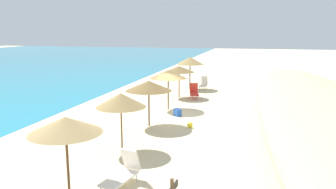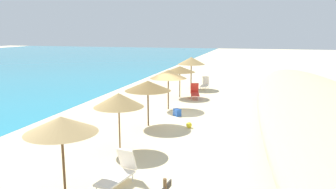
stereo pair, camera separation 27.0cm
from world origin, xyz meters
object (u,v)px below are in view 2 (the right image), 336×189
Objects in this scene: beach_umbrella_2 at (148,86)px; lounge_chair_2 at (119,172)px; lounge_chair_1 at (195,92)px; beach_ball at (189,125)px; beach_umbrella_5 at (191,61)px; lounge_chair_0 at (205,84)px; beach_umbrella_3 at (168,74)px; beach_umbrella_0 at (61,125)px; beach_umbrella_1 at (119,100)px; cooler_box at (177,112)px; beach_umbrella_4 at (180,69)px.

lounge_chair_2 is at bearing -169.05° from beach_umbrella_2.
lounge_chair_1 reaches higher than beach_ball.
beach_umbrella_5 reaches higher than lounge_chair_0.
beach_ball is (7.22, -0.88, -0.30)m from lounge_chair_2.
beach_umbrella_3 is 8.11m from beach_umbrella_5.
beach_umbrella_1 reaches higher than beach_umbrella_0.
lounge_chair_2 reaches higher than cooler_box.
lounge_chair_1 is (4.03, -1.00, -1.85)m from beach_umbrella_3.
beach_umbrella_4 is at bearing 1.33° from beach_umbrella_2.
lounge_chair_2 is (-19.24, -1.49, -2.06)m from beach_umbrella_5.
lounge_chair_0 is at bearing -0.54° from cooler_box.
beach_umbrella_1 is at bearing 152.49° from beach_ball.
beach_umbrella_4 reaches higher than lounge_chair_1.
beach_umbrella_5 is 4.69m from lounge_chair_1.
cooler_box reaches higher than beach_ball.
lounge_chair_1 is 8.04m from beach_ball.
beach_umbrella_1 is 1.02× the size of beach_umbrella_2.
lounge_chair_2 is at bearing -174.17° from beach_umbrella_4.
cooler_box is (-5.69, -1.20, -1.99)m from beach_umbrella_4.
beach_umbrella_3 is (12.15, -0.07, 0.06)m from beach_umbrella_0.
beach_umbrella_2 is 12.47m from lounge_chair_0.
beach_umbrella_3 is at bearing 84.11° from lounge_chair_0.
beach_umbrella_2 reaches higher than beach_ball.
beach_umbrella_4 is 7.81× the size of beach_ball.
beach_umbrella_0 is 8.07m from beach_umbrella_2.
beach_umbrella_0 reaches higher than beach_ball.
cooler_box is at bearing -147.86° from beach_umbrella_3.
cooler_box is (-5.63, -0.00, -0.26)m from lounge_chair_1.
beach_umbrella_1 is at bearing -1.76° from beach_umbrella_0.
lounge_chair_2 is (-19.35, -0.26, -0.02)m from lounge_chair_0.
beach_umbrella_0 reaches higher than lounge_chair_2.
beach_umbrella_1 is at bearing 71.97° from lounge_chair_1.
beach_umbrella_3 is 8.50m from lounge_chair_0.
beach_umbrella_4 reaches higher than beach_ball.
beach_umbrella_0 is 20.26m from beach_umbrella_5.
lounge_chair_0 is 4.19m from lounge_chair_1.
beach_umbrella_1 reaches higher than lounge_chair_1.
lounge_chair_1 is at bearing -77.71° from lounge_chair_2.
beach_umbrella_5 is at bearing 0.67° from beach_umbrella_1.
beach_umbrella_0 is at bearing 174.22° from cooler_box.
beach_umbrella_4 is 5.05× the size of cooler_box.
lounge_chair_1 is (-4.19, 0.09, 0.01)m from lounge_chair_0.
lounge_chair_1 is (8.11, -1.01, -1.74)m from beach_umbrella_2.
beach_umbrella_1 is 16.43m from lounge_chair_0.
beach_umbrella_2 is 7.98× the size of beach_ball.
beach_umbrella_1 is at bearing 88.05° from lounge_chair_0.
cooler_box is at bearing -8.28° from beach_umbrella_1.
beach_umbrella_5 is (12.19, 0.12, 0.30)m from beach_umbrella_2.
lounge_chair_2 is 7.28m from beach_ball.
beach_umbrella_4 is at bearing -73.22° from lounge_chair_2.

